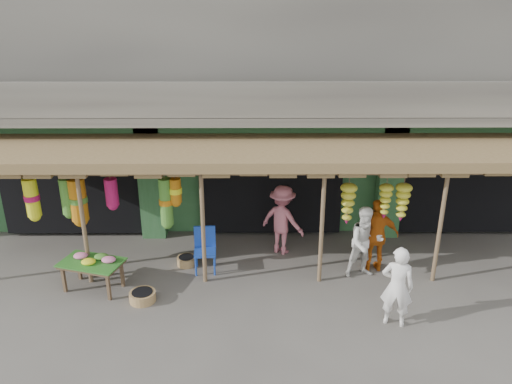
{
  "coord_description": "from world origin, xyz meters",
  "views": [
    {
      "loc": [
        -0.46,
        -9.68,
        5.82
      ],
      "look_at": [
        -0.38,
        1.0,
        1.63
      ],
      "focal_mm": 35.0,
      "sensor_mm": 36.0,
      "label": 1
    }
  ],
  "objects_px": {
    "flower_table": "(93,263)",
    "person_front": "(397,287)",
    "person_shopper": "(282,220)",
    "person_vendor": "(376,236)",
    "blue_chair": "(205,247)",
    "person_right": "(365,242)"
  },
  "relations": [
    {
      "from": "blue_chair",
      "to": "flower_table",
      "type": "bearing_deg",
      "value": -163.95
    },
    {
      "from": "blue_chair",
      "to": "person_shopper",
      "type": "relative_size",
      "value": 0.59
    },
    {
      "from": "person_front",
      "to": "flower_table",
      "type": "bearing_deg",
      "value": 5.96
    },
    {
      "from": "flower_table",
      "to": "person_right",
      "type": "bearing_deg",
      "value": 21.62
    },
    {
      "from": "person_front",
      "to": "person_right",
      "type": "height_order",
      "value": "person_right"
    },
    {
      "from": "person_vendor",
      "to": "person_shopper",
      "type": "height_order",
      "value": "same"
    },
    {
      "from": "person_front",
      "to": "person_vendor",
      "type": "distance_m",
      "value": 2.02
    },
    {
      "from": "person_vendor",
      "to": "flower_table",
      "type": "bearing_deg",
      "value": 3.07
    },
    {
      "from": "person_front",
      "to": "person_vendor",
      "type": "relative_size",
      "value": 0.95
    },
    {
      "from": "person_right",
      "to": "person_vendor",
      "type": "height_order",
      "value": "person_vendor"
    },
    {
      "from": "person_front",
      "to": "person_vendor",
      "type": "xyz_separation_m",
      "value": [
        0.08,
        2.02,
        0.04
      ]
    },
    {
      "from": "flower_table",
      "to": "person_front",
      "type": "distance_m",
      "value": 6.17
    },
    {
      "from": "flower_table",
      "to": "person_front",
      "type": "xyz_separation_m",
      "value": [
        6.04,
        -1.26,
        0.19
      ]
    },
    {
      "from": "blue_chair",
      "to": "person_vendor",
      "type": "distance_m",
      "value": 3.85
    },
    {
      "from": "flower_table",
      "to": "blue_chair",
      "type": "xyz_separation_m",
      "value": [
        2.28,
        0.82,
        -0.05
      ]
    },
    {
      "from": "flower_table",
      "to": "person_vendor",
      "type": "xyz_separation_m",
      "value": [
        6.12,
        0.75,
        0.24
      ]
    },
    {
      "from": "person_vendor",
      "to": "person_shopper",
      "type": "bearing_deg",
      "value": -26.92
    },
    {
      "from": "flower_table",
      "to": "person_vendor",
      "type": "relative_size",
      "value": 0.84
    },
    {
      "from": "blue_chair",
      "to": "person_vendor",
      "type": "bearing_deg",
      "value": -4.61
    },
    {
      "from": "person_vendor",
      "to": "blue_chair",
      "type": "bearing_deg",
      "value": -4.9
    },
    {
      "from": "person_front",
      "to": "person_shopper",
      "type": "height_order",
      "value": "person_shopper"
    },
    {
      "from": "person_vendor",
      "to": "person_shopper",
      "type": "xyz_separation_m",
      "value": [
        -2.05,
        0.87,
        -0.0
      ]
    }
  ]
}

